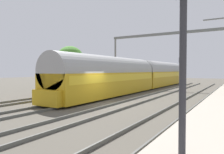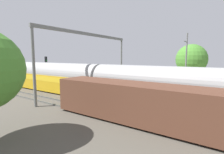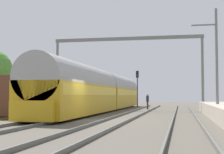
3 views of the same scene
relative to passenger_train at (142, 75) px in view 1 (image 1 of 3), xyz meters
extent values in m
plane|color=#514C43|center=(1.97, -12.73, -1.97)|extent=(120.00, 120.00, 0.00)
cube|color=#575853|center=(-4.65, -12.73, -1.89)|extent=(0.08, 60.00, 0.16)
cube|color=#575853|center=(-3.22, -12.73, -1.89)|extent=(0.08, 60.00, 0.16)
cube|color=#575853|center=(-0.72, -12.73, -1.89)|extent=(0.08, 60.00, 0.16)
cube|color=#575853|center=(0.72, -12.73, -1.89)|extent=(0.08, 60.00, 0.16)
cube|color=#575853|center=(3.22, -12.73, -1.89)|extent=(0.08, 60.00, 0.16)
cube|color=#575853|center=(4.65, -12.73, -1.89)|extent=(0.08, 60.00, 0.16)
cube|color=#575853|center=(7.15, -12.73, -1.89)|extent=(0.08, 60.00, 0.16)
cube|color=#575853|center=(8.59, -12.73, -1.89)|extent=(0.08, 60.00, 0.16)
cube|color=gold|center=(0.00, -8.13, -0.71)|extent=(2.90, 16.00, 2.20)
cube|color=gold|center=(0.00, -8.13, -0.08)|extent=(2.93, 15.36, 0.64)
cylinder|color=#9C9C9C|center=(0.00, -8.13, 0.59)|extent=(2.84, 16.00, 2.84)
cube|color=gold|center=(0.00, 8.22, -0.71)|extent=(2.90, 16.00, 2.20)
cube|color=gold|center=(0.00, 8.22, -0.08)|extent=(2.93, 15.36, 0.64)
cylinder|color=#9C9C9C|center=(0.00, 8.22, 0.59)|extent=(2.84, 16.00, 2.84)
cube|color=gold|center=(0.00, -16.38, -1.26)|extent=(2.40, 0.50, 1.10)
cube|color=#563323|center=(-3.93, -6.17, -0.46)|extent=(2.80, 13.00, 2.70)
cube|color=black|center=(-3.93, -6.17, -1.76)|extent=(2.52, 11.96, 0.10)
cylinder|color=#303030|center=(4.00, 5.06, -1.55)|extent=(0.19, 0.19, 0.85)
cube|color=#232833|center=(4.00, 5.06, -0.80)|extent=(0.26, 0.41, 0.64)
sphere|color=tan|center=(4.00, 5.06, -0.36)|extent=(0.24, 0.24, 0.24)
cylinder|color=#2D2D33|center=(10.29, -22.29, 0.04)|extent=(0.14, 0.14, 4.02)
cylinder|color=#2D2D33|center=(1.92, 12.71, 0.00)|extent=(0.14, 0.14, 3.95)
cube|color=black|center=(1.92, 12.71, 2.43)|extent=(0.36, 0.20, 0.90)
sphere|color=#19D133|center=(1.92, 12.59, 2.26)|extent=(0.16, 0.16, 0.16)
cylinder|color=slate|center=(-5.93, 3.24, 1.78)|extent=(0.28, 0.28, 7.50)
cube|color=slate|center=(1.97, 3.24, 5.71)|extent=(16.20, 0.24, 0.36)
cube|color=slate|center=(9.37, -6.94, 4.83)|extent=(1.80, 0.10, 0.10)
cylinder|color=#4C3826|center=(-11.57, -1.08, -0.75)|extent=(0.36, 0.36, 2.44)
sphere|color=#47872E|center=(-11.57, -1.08, 2.13)|extent=(4.45, 4.45, 4.45)
camera|label=1|loc=(11.27, -26.66, 0.62)|focal=34.71mm
camera|label=2|loc=(-15.09, -11.98, 2.81)|focal=27.58mm
camera|label=3|loc=(7.63, -33.21, -0.45)|focal=55.07mm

